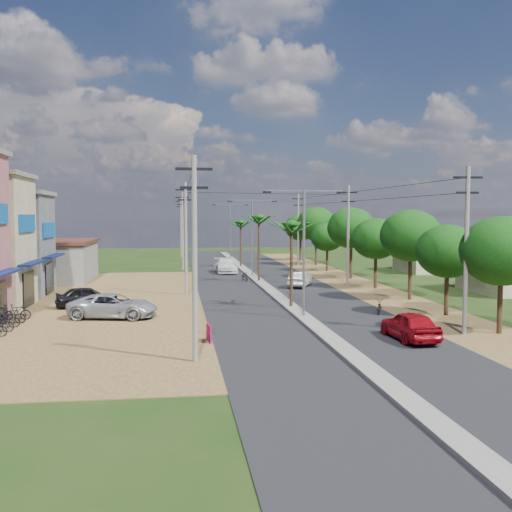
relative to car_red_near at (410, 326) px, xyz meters
The scene contains 38 objects.
ground 8.10m from the car_red_near, 120.08° to the left, with size 160.00×160.00×0.00m, color black.
road 22.36m from the car_red_near, 100.43° to the left, with size 12.00×110.00×0.04m, color black.
median 25.32m from the car_red_near, 99.20° to the left, with size 1.00×90.00×0.18m, color #605E56.
dirt_lot_west 24.24m from the car_red_near, 141.81° to the left, with size 18.00×46.00×0.04m, color brown.
dirt_shoulder_east 22.44m from the car_red_near, 78.54° to the left, with size 5.00×90.00×0.03m, color brown.
low_shed 39.86m from the car_red_near, 128.95° to the left, with size 10.40×10.40×3.95m.
house_east_far 38.91m from the car_red_near, 64.14° to the left, with size 7.60×7.50×4.60m.
tree_east_a 6.69m from the car_red_near, 10.21° to the left, with size 4.40×4.40×6.37m.
tree_east_b 9.36m from the car_red_near, 53.04° to the left, with size 4.00×4.00×5.83m.
tree_east_c 15.63m from the car_red_near, 67.98° to the left, with size 4.60×4.60×6.83m.
tree_east_d 21.95m from the car_red_near, 75.68° to the left, with size 4.20×4.20×6.13m.
tree_east_e 29.83m from the car_red_near, 79.15° to the left, with size 4.80×4.80×7.14m.
tree_east_f 37.47m from the car_red_near, 82.06° to the left, with size 3.80×3.80×5.52m.
tree_east_g 45.57m from the car_red_near, 82.71° to the left, with size 5.00×5.00×7.38m.
tree_east_h 53.40m from the car_red_near, 84.12° to the left, with size 4.40×4.40×6.52m.
palm_median_near 12.64m from the car_red_near, 110.22° to the left, with size 2.00×2.00×6.15m.
palm_median_mid 27.77m from the car_red_near, 98.53° to the left, with size 2.00×2.00×6.55m.
palm_median_far 43.41m from the car_red_near, 95.38° to the left, with size 2.00×2.00×5.85m.
streetlight_near 9.02m from the car_red_near, 120.08° to the left, with size 5.10×0.18×8.00m.
streetlight_mid 32.49m from the car_red_near, 97.21° to the left, with size 5.10×0.18×8.00m.
streetlight_far 57.27m from the car_red_near, 94.06° to the left, with size 5.10×0.18×8.00m.
utility_pole_w_a 12.13m from the car_red_near, 164.72° to the right, with size 1.60×0.24×9.00m.
utility_pole_w_b 22.32m from the car_red_near, 120.19° to the left, with size 1.60×0.24×9.00m.
utility_pole_w_c 42.63m from the car_red_near, 105.08° to the left, with size 1.60×0.24×9.00m.
utility_pole_w_d 63.09m from the car_red_near, 100.10° to the left, with size 1.60×0.24×9.00m.
utility_pole_e_a 5.38m from the car_red_near, 15.87° to the left, with size 1.60×0.24×9.00m.
utility_pole_e_b 23.58m from the car_red_near, 81.45° to the left, with size 1.60×0.24×9.00m.
utility_pole_e_c 45.29m from the car_red_near, 85.61° to the left, with size 1.60×0.24×9.00m.
car_red_near is the anchor object (origin of this frame).
car_silver_mid 22.76m from the car_red_near, 92.40° to the left, with size 1.41×4.05×1.34m, color #96989E.
car_white_far 36.87m from the car_red_near, 100.09° to the left, with size 2.16×5.32×1.54m, color silver.
car_parked_silver 17.94m from the car_red_near, 151.21° to the left, with size 2.50×5.43×1.51m, color #96989E.
car_parked_dark 22.35m from the car_red_near, 143.48° to the left, with size 1.71×4.25×1.45m, color black.
moto_rider_east 8.08m from the car_red_near, 81.78° to the left, with size 0.60×1.73×0.91m, color black.
moto_rider_west_a 28.62m from the car_red_near, 100.58° to the left, with size 0.61×1.75×0.92m, color black.
moto_rider_west_b 40.84m from the car_red_near, 97.63° to the left, with size 0.43×1.53×0.92m, color black.
roadside_sign 10.28m from the car_red_near, behind, with size 0.22×1.09×0.91m.
parked_scooter_row 22.18m from the car_red_near, 165.71° to the left, with size 1.73×7.31×1.00m.
Camera 1 is at (-7.80, -35.93, 6.46)m, focal length 42.00 mm.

